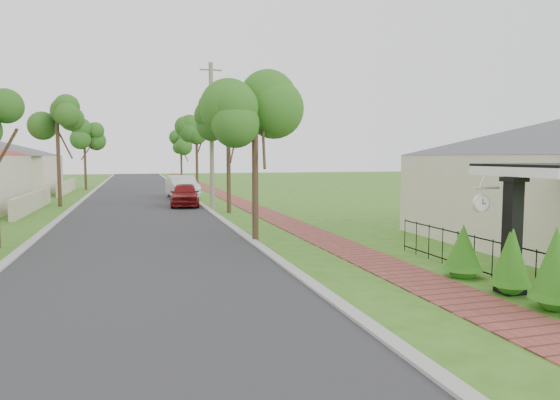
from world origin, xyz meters
name	(u,v)px	position (x,y,z in m)	size (l,w,h in m)	color
ground	(295,297)	(0.00, 0.00, 0.00)	(160.00, 160.00, 0.00)	#346718
road	(140,208)	(-3.00, 20.00, 0.00)	(7.00, 120.00, 0.02)	#28282B
kerb_right	(203,206)	(0.65, 20.00, 0.00)	(0.30, 120.00, 0.10)	#9E9E99
kerb_left	(72,210)	(-6.65, 20.00, 0.00)	(0.30, 120.00, 0.10)	#9E9E99
sidewalk	(246,205)	(3.25, 20.00, 0.00)	(1.50, 120.00, 0.03)	#96493C
porch_post	(512,242)	(4.55, -1.00, 1.12)	(0.48, 0.48, 2.52)	black
picket_fence	(492,259)	(4.90, 0.00, 0.53)	(0.03, 8.02, 1.00)	black
street_trees	(139,134)	(-2.87, 26.84, 4.54)	(10.70, 37.65, 5.89)	#382619
hedge_row	(527,265)	(4.45, -1.58, 0.74)	(0.82, 4.61, 1.72)	#1F5B12
parked_car_red	(185,195)	(-0.40, 20.08, 0.69)	(1.63, 4.06, 1.38)	maroon
parked_car_white	(182,187)	(-0.05, 25.79, 0.80)	(1.70, 4.88, 1.61)	silver
near_tree	(255,112)	(0.80, 7.00, 4.46)	(2.18, 2.18, 5.60)	#382619
utility_pole	(212,136)	(0.90, 17.81, 4.08)	(1.20, 0.24, 8.05)	gray
station_clock	(481,202)	(4.06, -0.60, 1.95)	(0.65, 0.13, 0.56)	silver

